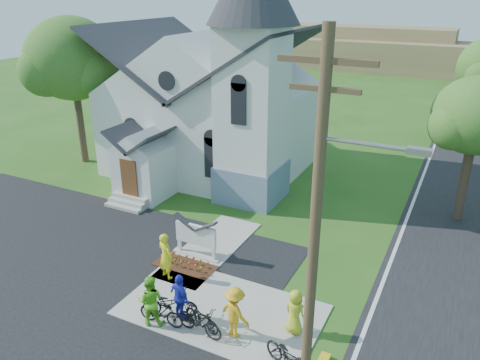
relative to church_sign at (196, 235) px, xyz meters
The scene contains 19 objects.
ground 3.57m from the church_sign, 69.44° to the right, with size 120.00×120.00×0.00m, color #265718.
sidewalk 3.95m from the church_sign, 45.00° to the right, with size 7.00×4.00×0.05m, color #A49F94.
church 11.06m from the church_sign, 114.73° to the left, with size 12.35×12.00×13.00m.
church_sign is the anchor object (origin of this frame).
flower_bed 1.34m from the church_sign, 90.00° to the right, with size 2.60×1.10×0.07m, color #321A0D.
utility_pole 9.18m from the church_sign, 35.60° to the right, with size 3.45×0.28×10.00m.
tree_lot_corner 15.53m from the church_sign, 152.02° to the left, with size 5.60×5.60×9.15m.
tree_road_near 13.75m from the church_sign, 42.21° to the left, with size 4.00×4.00×7.05m.
distant_hills 53.34m from the church_sign, 85.10° to the left, with size 61.00×10.00×5.60m.
cyclist_0 1.91m from the church_sign, 95.85° to the right, with size 0.70×0.46×1.93m, color yellow.
bike_0 4.02m from the church_sign, 71.26° to the right, with size 0.67×1.93×1.01m, color black.
cyclist_1 4.50m from the church_sign, 77.94° to the right, with size 0.89×0.69×1.84m, color #6BD027.
bike_1 4.52m from the church_sign, 73.46° to the right, with size 0.47×1.66×1.00m, color black.
cyclist_2 4.13m from the church_sign, 65.63° to the right, with size 1.03×0.43×1.75m, color #262DBF.
bike_2 4.63m from the church_sign, 56.01° to the right, with size 0.53×1.53×0.80m, color black.
cyclist_3 5.22m from the church_sign, 44.34° to the right, with size 1.16×0.67×1.80m, color gold.
bike_3 4.95m from the church_sign, 57.10° to the right, with size 0.50×1.77×1.06m, color black.
cyclist_4 6.02m from the church_sign, 25.87° to the right, with size 0.78×0.51×1.61m, color #AEBB23.
bike_4 7.33m from the church_sign, 36.21° to the right, with size 0.68×1.95×1.02m, color black.
Camera 1 is at (8.21, -11.35, 10.64)m, focal length 35.00 mm.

